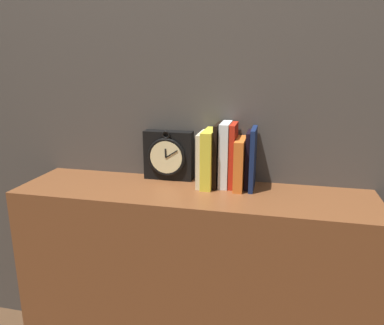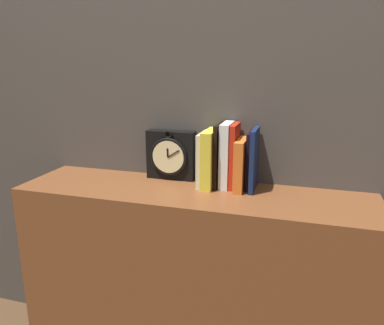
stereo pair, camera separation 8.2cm
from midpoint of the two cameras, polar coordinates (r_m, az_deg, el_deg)
The scene contains 11 objects.
wall_back at distance 1.52m, azimuth 0.13°, elevation 15.89°, with size 6.00×0.05×2.60m.
bookshelf at distance 1.59m, azimuth -1.56°, elevation -18.33°, with size 1.34×0.34×0.81m.
clock at distance 1.53m, azimuth -5.16°, elevation 1.07°, with size 0.20×0.07×0.21m.
book_slot0_cream at distance 1.45m, azimuth -0.12°, elevation 0.55°, with size 0.02×0.15×0.21m.
book_slot1_yellow at distance 1.44m, azimuth 0.99°, elevation 0.64°, with size 0.04×0.16×0.22m.
book_slot2_black at distance 1.44m, azimuth 2.24°, elevation 1.12°, with size 0.01×0.14×0.24m.
book_slot3_white at distance 1.44m, azimuth 3.47°, elevation 1.20°, with size 0.04×0.13×0.25m.
book_slot4_red at distance 1.44m, azimuth 4.66°, elevation 1.10°, with size 0.02×0.12×0.25m.
book_slot5_orange at distance 1.43m, azimuth 5.71°, elevation -0.16°, with size 0.03×0.15×0.19m.
book_slot6_black at distance 1.44m, azimuth 6.95°, elevation 0.45°, with size 0.01×0.12×0.22m.
book_slot7_navy at distance 1.42m, azimuth 7.64°, elevation 0.58°, with size 0.02×0.14×0.23m.
Camera 1 is at (0.30, -1.29, 1.28)m, focal length 35.00 mm.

